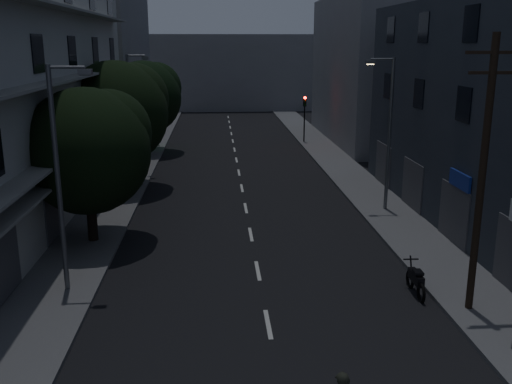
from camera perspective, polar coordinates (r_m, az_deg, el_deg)
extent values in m
plane|color=black|center=(36.33, -1.46, 0.58)|extent=(160.00, 160.00, 0.00)
cube|color=#565659|center=(36.75, -13.22, 0.48)|extent=(3.00, 90.00, 0.15)
cube|color=#565659|center=(37.39, 10.10, 0.88)|extent=(3.00, 90.00, 0.15)
cube|color=beige|center=(18.95, 1.22, -13.06)|extent=(0.15, 2.00, 0.01)
cube|color=beige|center=(23.01, 0.18, -7.87)|extent=(0.15, 2.00, 0.01)
cube|color=beige|center=(27.22, -0.53, -4.25)|extent=(0.15, 2.00, 0.01)
cube|color=beige|center=(31.50, -1.04, -1.61)|extent=(0.15, 2.00, 0.01)
cube|color=beige|center=(35.84, -1.42, 0.40)|extent=(0.15, 2.00, 0.01)
cube|color=beige|center=(40.21, -1.73, 1.97)|extent=(0.15, 2.00, 0.01)
cube|color=beige|center=(44.61, -1.97, 3.23)|extent=(0.15, 2.00, 0.01)
cube|color=beige|center=(49.03, -2.17, 4.26)|extent=(0.15, 2.00, 0.01)
cube|color=beige|center=(53.46, -2.34, 5.13)|extent=(0.15, 2.00, 0.01)
cube|color=beige|center=(57.90, -2.48, 5.86)|extent=(0.15, 2.00, 0.01)
cube|color=beige|center=(62.35, -2.60, 6.48)|extent=(0.15, 2.00, 0.01)
cube|color=beige|center=(66.81, -2.71, 7.03)|extent=(0.15, 2.00, 0.01)
cube|color=beige|center=(71.27, -2.80, 7.50)|extent=(0.15, 2.00, 0.01)
cube|color=black|center=(21.68, -23.88, -4.99)|extent=(0.06, 1.60, 1.60)
cube|color=black|center=(27.14, -19.75, -0.79)|extent=(0.06, 1.60, 1.60)
cube|color=black|center=(32.79, -17.03, 1.99)|extent=(0.06, 1.60, 1.60)
cube|color=black|center=(38.54, -15.11, 3.94)|extent=(0.06, 1.60, 1.60)
cube|color=black|center=(44.36, -13.69, 5.38)|extent=(0.06, 1.60, 1.60)
cube|color=black|center=(26.52, -20.35, 5.89)|extent=(0.06, 1.60, 1.60)
cube|color=black|center=(32.27, -17.46, 7.54)|extent=(0.06, 1.60, 1.60)
cube|color=black|center=(38.11, -15.43, 8.67)|extent=(0.06, 1.60, 1.60)
cube|color=black|center=(43.98, -13.94, 9.49)|extent=(0.06, 1.60, 1.60)
cube|color=black|center=(26.27, -20.97, 12.80)|extent=(0.06, 1.60, 1.60)
cube|color=black|center=(32.07, -17.90, 13.21)|extent=(0.06, 1.60, 1.60)
cube|color=black|center=(37.94, -15.77, 13.47)|extent=(0.06, 1.60, 1.60)
cube|color=black|center=(43.84, -14.20, 13.65)|extent=(0.06, 1.60, 1.60)
cube|color=black|center=(43.92, -14.47, 17.82)|extent=(0.06, 1.60, 1.60)
cube|color=gray|center=(29.44, -17.67, 4.53)|extent=(1.00, 32.40, 0.12)
cube|color=gray|center=(29.09, -18.16, 10.74)|extent=(1.00, 32.40, 0.12)
cube|color=gray|center=(29.09, -18.68, 17.03)|extent=(1.00, 32.40, 0.12)
cube|color=gray|center=(29.62, -17.72, 2.81)|extent=(0.80, 32.40, 0.12)
cube|color=#424247|center=(21.87, -23.70, -6.47)|extent=(0.06, 2.40, 2.40)
cube|color=#424247|center=(27.29, -19.63, -2.00)|extent=(0.06, 2.40, 2.40)
cube|color=#424247|center=(32.91, -16.94, 0.97)|extent=(0.06, 2.40, 2.40)
cube|color=#424247|center=(38.65, -15.04, 3.06)|extent=(0.06, 2.40, 2.40)
cube|color=#424247|center=(44.45, -13.63, 4.61)|extent=(0.06, 2.40, 2.40)
cube|color=black|center=(26.08, 20.06, 8.23)|extent=(0.06, 1.40, 1.50)
cube|color=black|center=(31.16, 15.97, 9.45)|extent=(0.06, 1.40, 1.50)
cube|color=black|center=(36.37, 13.03, 10.30)|extent=(0.06, 1.40, 1.50)
cube|color=black|center=(25.97, 20.71, 15.47)|extent=(0.06, 1.40, 1.50)
cube|color=black|center=(31.07, 16.41, 15.51)|extent=(0.06, 1.40, 1.50)
cube|color=black|center=(36.29, 13.34, 15.49)|extent=(0.06, 1.40, 1.50)
cube|color=#424247|center=(26.99, 19.14, -2.14)|extent=(0.06, 3.00, 2.60)
cube|color=#424247|center=(31.93, 15.35, 0.67)|extent=(0.06, 3.00, 2.60)
cube|color=#424247|center=(37.02, 12.58, 2.72)|extent=(0.06, 3.00, 2.60)
cube|color=navy|center=(26.10, 19.73, 1.12)|extent=(0.12, 2.00, 0.70)
cube|color=slate|center=(59.14, -14.63, 13.38)|extent=(6.00, 20.00, 16.00)
cube|color=slate|center=(53.99, 10.73, 11.92)|extent=(6.00, 20.00, 13.00)
cube|color=slate|center=(80.31, -3.01, 11.88)|extent=(24.00, 8.00, 10.00)
cylinder|color=black|center=(26.55, -16.21, -0.81)|extent=(0.44, 0.44, 3.72)
sphere|color=black|center=(26.06, -16.56, 3.93)|extent=(5.58, 5.58, 5.58)
sphere|color=black|center=(26.46, -14.57, 5.75)|extent=(3.91, 3.91, 3.91)
sphere|color=black|center=(25.62, -18.41, 4.56)|extent=(3.63, 3.63, 3.63)
cylinder|color=black|center=(35.90, -13.60, 3.66)|extent=(0.44, 0.44, 4.18)
sphere|color=black|center=(35.53, -13.84, 7.63)|extent=(6.29, 6.29, 6.29)
sphere|color=black|center=(36.07, -12.22, 9.08)|extent=(4.40, 4.40, 4.40)
sphere|color=black|center=(35.00, -15.34, 8.22)|extent=(4.09, 4.09, 4.09)
cylinder|color=black|center=(47.91, -10.97, 6.36)|extent=(0.44, 0.44, 4.00)
sphere|color=black|center=(47.63, -11.11, 9.22)|extent=(5.97, 5.97, 5.97)
sphere|color=black|center=(48.21, -9.98, 10.22)|extent=(4.18, 4.18, 4.18)
sphere|color=black|center=(47.10, -12.14, 9.66)|extent=(3.88, 3.88, 3.88)
cylinder|color=black|center=(52.11, 4.85, 6.78)|extent=(0.12, 0.12, 3.20)
cube|color=black|center=(51.87, 4.90, 9.02)|extent=(0.28, 0.22, 0.90)
sphere|color=#FF0C05|center=(51.69, 4.93, 9.37)|extent=(0.22, 0.22, 0.22)
sphere|color=#3F330C|center=(51.72, 4.93, 9.04)|extent=(0.22, 0.22, 0.22)
sphere|color=black|center=(51.75, 4.92, 8.71)|extent=(0.22, 0.22, 0.22)
cylinder|color=black|center=(51.24, -9.88, 6.48)|extent=(0.12, 0.12, 3.20)
cube|color=black|center=(51.00, -9.98, 8.76)|extent=(0.28, 0.22, 0.90)
sphere|color=black|center=(50.82, -10.02, 9.12)|extent=(0.22, 0.22, 0.22)
sphere|color=#3F330C|center=(50.85, -10.00, 8.78)|extent=(0.22, 0.22, 0.22)
sphere|color=#0CFF26|center=(50.88, -9.99, 8.44)|extent=(0.22, 0.22, 0.22)
cylinder|color=slate|center=(20.97, -19.18, 0.97)|extent=(0.18, 0.18, 8.00)
cylinder|color=slate|center=(20.31, -18.44, 11.76)|extent=(1.20, 0.10, 0.10)
cube|color=slate|center=(20.18, -16.72, 11.44)|extent=(0.45, 0.25, 0.18)
cube|color=#4C4C4C|center=(20.19, -16.70, 11.16)|extent=(0.35, 0.18, 0.04)
cylinder|color=slate|center=(30.84, 13.19, 5.55)|extent=(0.18, 0.18, 8.00)
cylinder|color=slate|center=(30.32, 12.51, 12.85)|extent=(1.20, 0.10, 0.10)
cube|color=slate|center=(30.16, 11.38, 12.62)|extent=(0.45, 0.25, 0.18)
cube|color=#FFD88C|center=(30.16, 11.37, 12.43)|extent=(0.35, 0.18, 0.04)
cylinder|color=#5C5D64|center=(39.73, -12.49, 7.54)|extent=(0.18, 0.18, 8.00)
cylinder|color=#5C5D64|center=(39.38, -11.92, 13.21)|extent=(1.20, 0.10, 0.10)
cube|color=#5C5D64|center=(39.31, -11.02, 13.03)|extent=(0.45, 0.25, 0.18)
cube|color=#4C4C4C|center=(39.31, -11.01, 12.89)|extent=(0.35, 0.18, 0.04)
cylinder|color=black|center=(19.54, 21.65, 1.29)|extent=(0.24, 0.24, 9.00)
cube|color=black|center=(19.09, 22.76, 12.75)|extent=(1.80, 0.10, 0.10)
cube|color=black|center=(19.11, 22.59, 10.96)|extent=(1.50, 0.10, 0.10)
torus|color=black|center=(21.16, 16.18, -9.68)|extent=(0.12, 0.73, 0.73)
torus|color=black|center=(22.22, 15.15, -8.40)|extent=(0.12, 0.73, 0.73)
cube|color=black|center=(21.56, 15.71, -8.23)|extent=(0.28, 1.13, 0.36)
cube|color=black|center=(21.33, 15.89, -7.72)|extent=(0.32, 0.47, 0.10)
cylinder|color=black|center=(22.00, 15.27, -7.34)|extent=(0.07, 0.45, 0.86)
cube|color=black|center=(21.98, 15.24, -6.50)|extent=(0.57, 0.05, 0.04)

